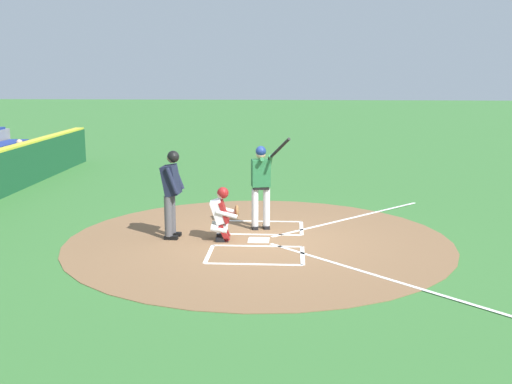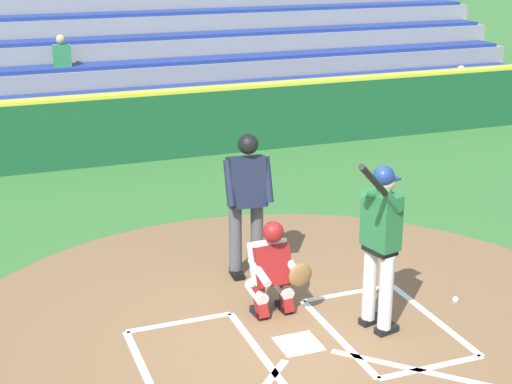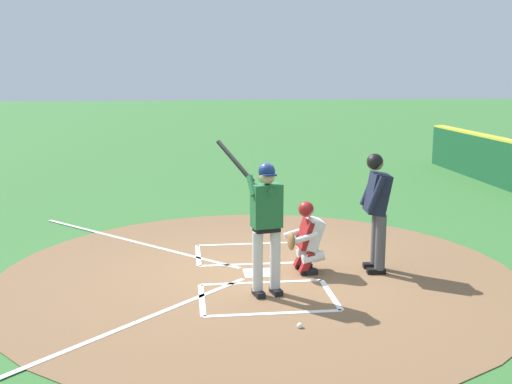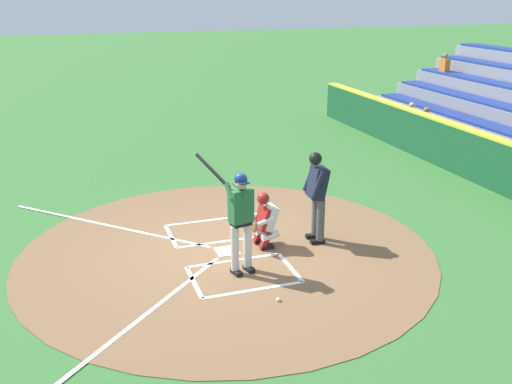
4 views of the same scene
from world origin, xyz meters
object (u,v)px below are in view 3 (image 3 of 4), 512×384
(catcher, at_px, (307,236))
(baseball, at_px, (300,326))
(plate_umpire, at_px, (377,204))
(batter, at_px, (266,219))

(catcher, xyz_separation_m, baseball, (-2.12, 0.50, -0.55))
(catcher, xyz_separation_m, plate_umpire, (-0.08, -1.07, 0.49))
(batter, distance_m, catcher, 1.29)
(plate_umpire, bearing_deg, catcher, 85.55)
(plate_umpire, distance_m, baseball, 2.77)
(baseball, bearing_deg, catcher, -13.29)
(baseball, bearing_deg, batter, 12.39)
(catcher, height_order, baseball, catcher)
(batter, xyz_separation_m, plate_umpire, (0.82, -1.84, -0.02))
(batter, xyz_separation_m, catcher, (0.91, -0.77, -0.51))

